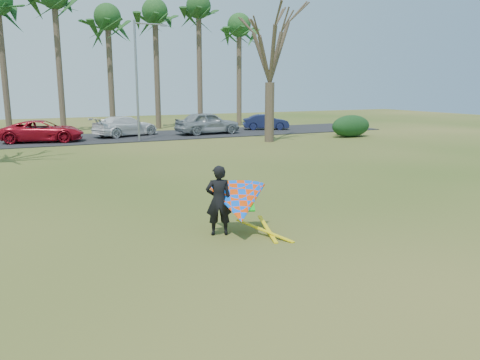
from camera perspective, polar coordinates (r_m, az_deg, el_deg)
name	(u,v)px	position (r m, az deg, el deg)	size (l,w,h in m)	color
ground	(274,236)	(12.04, 4.19, -6.84)	(100.00, 100.00, 0.00)	#234910
parking_strip	(102,138)	(35.55, -16.49, 4.92)	(46.00, 7.00, 0.06)	black
palm_6	(107,19)	(41.96, -15.86, 18.40)	(4.84, 4.84, 10.84)	brown
palm_7	(155,13)	(42.97, -10.35, 19.38)	(4.84, 4.84, 11.54)	#4A3D2C
palm_8	(199,8)	(44.33, -5.08, 20.15)	(4.84, 4.84, 12.24)	#4E3C2E
palm_9	(239,27)	(45.73, -0.11, 18.20)	(4.84, 4.84, 10.84)	brown
bare_tree_right	(270,42)	(32.15, 3.72, 16.39)	(6.27, 6.27, 9.21)	#443729
streetlight	(139,75)	(32.85, -12.23, 12.39)	(2.28, 0.18, 8.00)	gray
hedge_near	(351,126)	(36.01, 13.37, 6.42)	(3.27, 1.48, 1.64)	#123416
hedge_far	(348,126)	(37.54, 12.99, 6.41)	(2.43, 1.14, 1.35)	#163413
car_2	(43,131)	(34.18, -22.90, 5.52)	(2.40, 5.20, 1.45)	#AC0D1D
car_3	(126,126)	(36.28, -13.78, 6.40)	(2.07, 5.09, 1.48)	white
car_4	(208,123)	(36.85, -3.97, 6.97)	(2.04, 5.06, 1.72)	#91989D
car_5	(266,122)	(40.60, 3.17, 7.07)	(1.36, 3.89, 1.28)	#161D44
kite_flyer	(236,203)	(11.87, -0.45, -2.78)	(2.13, 2.39, 2.02)	black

